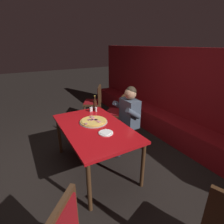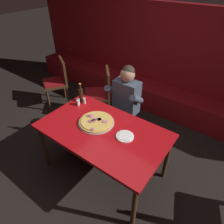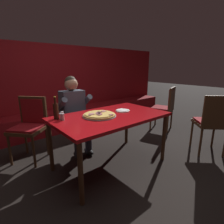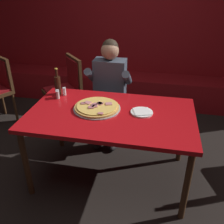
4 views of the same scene
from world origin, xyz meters
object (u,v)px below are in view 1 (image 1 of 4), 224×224
Objects in this scene: plate_white_paper at (106,133)px; dining_chair_by_booth at (95,100)px; shaker_parmesan at (91,110)px; diner_seated_blue_shirt at (126,117)px; shaker_oregano at (92,109)px; pizza at (93,121)px; dining_chair_near_left at (119,110)px; shaker_black_pepper at (96,110)px; main_dining_table at (94,131)px; beer_bottle at (95,105)px.

plate_white_paper is 0.22× the size of dining_chair_by_booth.
diner_seated_blue_shirt is (0.44, 0.51, -0.10)m from shaker_parmesan.
shaker_oregano is (-0.91, 0.17, 0.03)m from plate_white_paper.
dining_chair_near_left reaches higher than pizza.
shaker_parmesan is 0.09× the size of dining_chair_near_left.
shaker_black_pepper reaches higher than pizza.
dining_chair_near_left is 0.99m from dining_chair_by_booth.
dining_chair_by_booth reaches higher than shaker_parmesan.
shaker_black_pepper is at bearing 69.32° from shaker_parmesan.
shaker_black_pepper reaches higher than plate_white_paper.
dining_chair_by_booth is (-1.65, 0.77, -0.22)m from pizza.
diner_seated_blue_shirt is at bearing 92.09° from pizza.
dining_chair_near_left reaches higher than main_dining_table.
dining_chair_near_left is (-0.24, 0.67, -0.23)m from shaker_black_pepper.
beer_bottle is 0.10m from shaker_black_pepper.
beer_bottle is 3.40× the size of shaker_black_pepper.
diner_seated_blue_shirt reaches higher than shaker_black_pepper.
plate_white_paper is at bearing 10.74° from main_dining_table.
diner_seated_blue_shirt is at bearing 125.28° from plate_white_paper.
shaker_black_pepper is at bearing -11.34° from beer_bottle.
pizza is 0.47× the size of dining_chair_near_left.
shaker_parmesan is 0.07× the size of diner_seated_blue_shirt.
dining_chair_near_left reaches higher than plate_white_paper.
diner_seated_blue_shirt reaches higher than shaker_parmesan.
dining_chair_by_booth is at bearing 159.77° from plate_white_paper.
dining_chair_near_left is at bearing 7.92° from dining_chair_by_booth.
pizza reaches higher than plate_white_paper.
pizza is at bearing -25.00° from dining_chair_by_booth.
diner_seated_blue_shirt is (-0.46, 0.65, -0.07)m from plate_white_paper.
beer_bottle reaches higher than pizza.
pizza is 5.31× the size of shaker_parmesan.
shaker_parmesan reaches higher than pizza.
shaker_oregano is at bearing -133.18° from diner_seated_blue_shirt.
pizza is 0.49m from shaker_black_pepper.
diner_seated_blue_shirt is 0.70m from dining_chair_near_left.
dining_chair_near_left reaches higher than shaker_parmesan.
shaker_parmesan is 1.37m from dining_chair_by_booth.
beer_bottle is 0.31× the size of dining_chair_by_booth.
pizza is 1.14m from dining_chair_near_left.
shaker_parmesan is (-0.61, 0.20, 0.11)m from main_dining_table.
pizza is 0.36× the size of diner_seated_blue_shirt.
beer_bottle is at bearing -140.25° from diner_seated_blue_shirt.
dining_chair_by_booth is (-1.19, 0.63, -0.24)m from shaker_parmesan.
plate_white_paper reaches higher than main_dining_table.
beer_bottle reaches higher than dining_chair_by_booth.
beer_bottle is 1.30m from dining_chair_by_booth.
main_dining_table is 1.61× the size of dining_chair_near_left.
pizza is at bearing -87.91° from diner_seated_blue_shirt.
plate_white_paper is 0.90m from shaker_parmesan.
pizza is 0.48m from shaker_parmesan.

